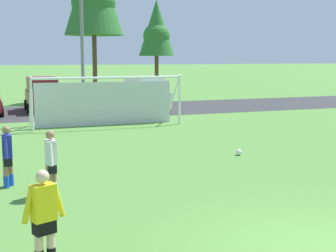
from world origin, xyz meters
name	(u,v)px	position (x,y,z in m)	size (l,w,h in m)	color
ground_plane	(116,130)	(0.00, 15.00, 0.00)	(400.00, 400.00, 0.00)	#518438
parking_lot_strip	(83,111)	(0.00, 23.69, 0.00)	(52.00, 8.40, 0.01)	#333335
soccer_ball	(239,152)	(2.62, 7.94, 0.11)	(0.22, 0.22, 0.22)	white
soccer_goal	(106,100)	(-0.06, 16.76, 1.29)	(7.44, 2.00, 2.57)	white
referee	(44,219)	(-4.75, 1.12, 0.82)	(0.74, 0.37, 1.64)	beige
player_midfield_center	(7,156)	(-5.13, 6.48, 0.82)	(0.27, 0.73, 1.64)	#936B4C
player_defender_far	(51,163)	(-4.14, 5.27, 0.82)	(0.28, 0.74, 1.64)	#936B4C
parked_car_slot_left	(42,94)	(-2.38, 24.65, 1.11)	(2.19, 4.63, 2.16)	maroon
parked_car_slot_center_left	(101,98)	(1.08, 23.03, 0.88)	(2.15, 4.26, 1.72)	tan
parked_car_slot_center	(145,93)	(3.84, 22.54, 1.11)	(2.20, 4.63, 2.16)	silver
tree_center_back	(156,30)	(8.69, 34.17, 5.84)	(3.19, 3.19, 8.51)	brown
street_lamp	(86,51)	(-0.62, 18.91, 3.74)	(2.00, 0.32, 7.20)	slate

